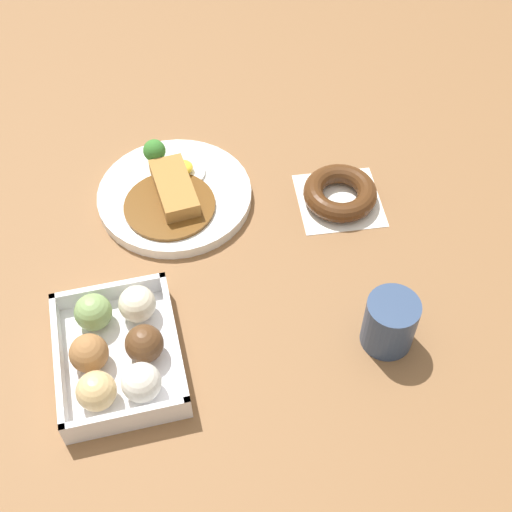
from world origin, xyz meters
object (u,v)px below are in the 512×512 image
Objects in this scene: donut_box at (118,351)px; coffee_mug at (390,323)px; chocolate_ring_donut at (340,193)px; curry_plate at (174,193)px.

donut_box is 0.35m from coffee_mug.
coffee_mug is (0.05, 0.35, 0.01)m from donut_box.
chocolate_ring_donut is 1.74× the size of coffee_mug.
coffee_mug is at bearing -3.86° from chocolate_ring_donut.
donut_box is 1.43× the size of chocolate_ring_donut.
curry_plate reaches higher than chocolate_ring_donut.
curry_plate is 1.71× the size of chocolate_ring_donut.
donut_box is at bearing -60.51° from chocolate_ring_donut.
donut_box reaches higher than chocolate_ring_donut.
coffee_mug is (0.25, -0.02, 0.02)m from chocolate_ring_donut.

